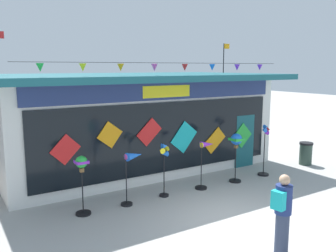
{
  "coord_description": "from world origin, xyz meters",
  "views": [
    {
      "loc": [
        -5.95,
        -6.35,
        3.8
      ],
      "look_at": [
        0.03,
        3.17,
        1.97
      ],
      "focal_mm": 38.54,
      "sensor_mm": 36.0,
      "label": 1
    }
  ],
  "objects_px": {
    "wind_spinner_far_left": "(82,173)",
    "wind_spinner_center_right": "(205,158)",
    "kite_shop_building": "(131,119)",
    "wind_spinner_right": "(236,145)",
    "trash_bin": "(306,153)",
    "wind_spinner_center_left": "(165,159)",
    "wind_spinner_far_right": "(265,146)",
    "wind_spinner_left": "(133,165)",
    "person_near_camera": "(282,212)"
  },
  "relations": [
    {
      "from": "wind_spinner_center_right",
      "to": "person_near_camera",
      "type": "relative_size",
      "value": 0.9
    },
    {
      "from": "wind_spinner_left",
      "to": "wind_spinner_center_left",
      "type": "relative_size",
      "value": 0.93
    },
    {
      "from": "wind_spinner_left",
      "to": "wind_spinner_right",
      "type": "relative_size",
      "value": 0.91
    },
    {
      "from": "wind_spinner_far_right",
      "to": "person_near_camera",
      "type": "relative_size",
      "value": 1.09
    },
    {
      "from": "wind_spinner_far_left",
      "to": "wind_spinner_left",
      "type": "bearing_deg",
      "value": -0.88
    },
    {
      "from": "wind_spinner_center_right",
      "to": "person_near_camera",
      "type": "bearing_deg",
      "value": -106.13
    },
    {
      "from": "wind_spinner_center_left",
      "to": "wind_spinner_right",
      "type": "bearing_deg",
      "value": -1.44
    },
    {
      "from": "wind_spinner_center_left",
      "to": "wind_spinner_right",
      "type": "relative_size",
      "value": 0.98
    },
    {
      "from": "wind_spinner_far_left",
      "to": "trash_bin",
      "type": "distance_m",
      "value": 9.12
    },
    {
      "from": "kite_shop_building",
      "to": "wind_spinner_right",
      "type": "xyz_separation_m",
      "value": [
        1.94,
        -3.84,
        -0.53
      ]
    },
    {
      "from": "wind_spinner_far_left",
      "to": "wind_spinner_far_right",
      "type": "distance_m",
      "value": 6.6
    },
    {
      "from": "person_near_camera",
      "to": "wind_spinner_far_left",
      "type": "bearing_deg",
      "value": 24.82
    },
    {
      "from": "person_near_camera",
      "to": "wind_spinner_left",
      "type": "bearing_deg",
      "value": 8.82
    },
    {
      "from": "wind_spinner_center_left",
      "to": "trash_bin",
      "type": "distance_m",
      "value": 6.64
    },
    {
      "from": "kite_shop_building",
      "to": "wind_spinner_far_left",
      "type": "bearing_deg",
      "value": -131.14
    },
    {
      "from": "trash_bin",
      "to": "person_near_camera",
      "type": "bearing_deg",
      "value": -146.37
    },
    {
      "from": "wind_spinner_far_left",
      "to": "wind_spinner_right",
      "type": "relative_size",
      "value": 0.95
    },
    {
      "from": "wind_spinner_center_right",
      "to": "wind_spinner_far_right",
      "type": "bearing_deg",
      "value": -1.04
    },
    {
      "from": "wind_spinner_far_left",
      "to": "person_near_camera",
      "type": "bearing_deg",
      "value": -55.69
    },
    {
      "from": "wind_spinner_left",
      "to": "wind_spinner_far_right",
      "type": "bearing_deg",
      "value": -0.51
    },
    {
      "from": "wind_spinner_left",
      "to": "wind_spinner_center_right",
      "type": "relative_size",
      "value": 0.99
    },
    {
      "from": "wind_spinner_far_left",
      "to": "person_near_camera",
      "type": "xyz_separation_m",
      "value": [
        2.79,
        -4.09,
        -0.24
      ]
    },
    {
      "from": "wind_spinner_far_left",
      "to": "wind_spinner_right",
      "type": "xyz_separation_m",
      "value": [
        5.23,
        -0.07,
        0.15
      ]
    },
    {
      "from": "wind_spinner_center_left",
      "to": "wind_spinner_center_right",
      "type": "xyz_separation_m",
      "value": [
        1.48,
        -0.02,
        -0.16
      ]
    },
    {
      "from": "wind_spinner_center_left",
      "to": "wind_spinner_far_right",
      "type": "bearing_deg",
      "value": -0.89
    },
    {
      "from": "wind_spinner_center_left",
      "to": "wind_spinner_far_left",
      "type": "bearing_deg",
      "value": 179.9
    },
    {
      "from": "wind_spinner_left",
      "to": "person_near_camera",
      "type": "xyz_separation_m",
      "value": [
        1.35,
        -4.07,
        -0.24
      ]
    },
    {
      "from": "wind_spinner_far_left",
      "to": "wind_spinner_right",
      "type": "distance_m",
      "value": 5.23
    },
    {
      "from": "wind_spinner_far_left",
      "to": "wind_spinner_left",
      "type": "height_order",
      "value": "wind_spinner_far_left"
    },
    {
      "from": "wind_spinner_far_left",
      "to": "wind_spinner_far_right",
      "type": "xyz_separation_m",
      "value": [
        6.6,
        -0.07,
        -0.05
      ]
    },
    {
      "from": "wind_spinner_left",
      "to": "wind_spinner_far_right",
      "type": "relative_size",
      "value": 0.82
    },
    {
      "from": "wind_spinner_far_left",
      "to": "wind_spinner_center_left",
      "type": "distance_m",
      "value": 2.49
    },
    {
      "from": "trash_bin",
      "to": "wind_spinner_right",
      "type": "bearing_deg",
      "value": -177.5
    },
    {
      "from": "trash_bin",
      "to": "wind_spinner_far_right",
      "type": "bearing_deg",
      "value": -176.25
    },
    {
      "from": "wind_spinner_far_right",
      "to": "wind_spinner_center_right",
      "type": "bearing_deg",
      "value": 178.96
    },
    {
      "from": "wind_spinner_left",
      "to": "wind_spinner_center_right",
      "type": "bearing_deg",
      "value": 0.03
    },
    {
      "from": "wind_spinner_left",
      "to": "person_near_camera",
      "type": "distance_m",
      "value": 4.29
    },
    {
      "from": "wind_spinner_center_left",
      "to": "wind_spinner_far_right",
      "type": "relative_size",
      "value": 0.88
    },
    {
      "from": "wind_spinner_far_left",
      "to": "wind_spinner_center_right",
      "type": "distance_m",
      "value": 3.97
    },
    {
      "from": "wind_spinner_far_left",
      "to": "trash_bin",
      "type": "xyz_separation_m",
      "value": [
        9.09,
        0.1,
        -0.68
      ]
    },
    {
      "from": "wind_spinner_far_left",
      "to": "wind_spinner_center_left",
      "type": "xyz_separation_m",
      "value": [
        2.49,
        -0.0,
        0.01
      ]
    },
    {
      "from": "wind_spinner_center_right",
      "to": "wind_spinner_center_left",
      "type": "bearing_deg",
      "value": 179.36
    },
    {
      "from": "wind_spinner_center_left",
      "to": "trash_bin",
      "type": "relative_size",
      "value": 1.83
    },
    {
      "from": "wind_spinner_center_right",
      "to": "wind_spinner_left",
      "type": "bearing_deg",
      "value": -179.97
    },
    {
      "from": "wind_spinner_center_right",
      "to": "wind_spinner_right",
      "type": "xyz_separation_m",
      "value": [
        1.26,
        -0.05,
        0.3
      ]
    },
    {
      "from": "wind_spinner_far_right",
      "to": "person_near_camera",
      "type": "height_order",
      "value": "wind_spinner_far_right"
    },
    {
      "from": "kite_shop_building",
      "to": "wind_spinner_left",
      "type": "distance_m",
      "value": 4.27
    },
    {
      "from": "wind_spinner_center_left",
      "to": "wind_spinner_center_right",
      "type": "distance_m",
      "value": 1.49
    },
    {
      "from": "wind_spinner_far_left",
      "to": "trash_bin",
      "type": "bearing_deg",
      "value": 0.6
    },
    {
      "from": "trash_bin",
      "to": "wind_spinner_center_right",
      "type": "bearing_deg",
      "value": -178.7
    }
  ]
}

